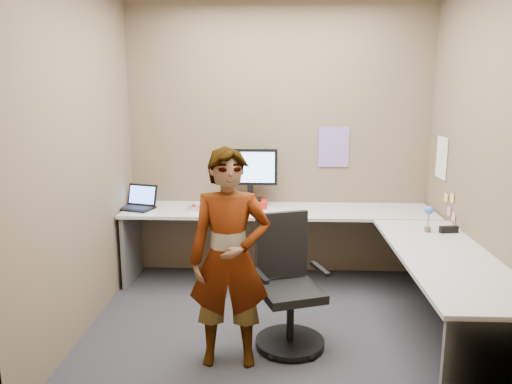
{
  "coord_description": "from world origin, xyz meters",
  "views": [
    {
      "loc": [
        -0.0,
        -3.69,
        1.87
      ],
      "look_at": [
        -0.18,
        0.25,
        1.05
      ],
      "focal_mm": 35.0,
      "sensor_mm": 36.0,
      "label": 1
    }
  ],
  "objects_px": {
    "desk": "(329,243)",
    "office_chair": "(288,294)",
    "person": "(230,259)",
    "monitor": "(250,170)"
  },
  "relations": [
    {
      "from": "desk",
      "to": "office_chair",
      "type": "xyz_separation_m",
      "value": [
        -0.36,
        -0.63,
        -0.2
      ]
    },
    {
      "from": "monitor",
      "to": "office_chair",
      "type": "relative_size",
      "value": 0.55
    },
    {
      "from": "person",
      "to": "monitor",
      "type": "bearing_deg",
      "value": 85.2
    },
    {
      "from": "desk",
      "to": "office_chair",
      "type": "height_order",
      "value": "office_chair"
    },
    {
      "from": "monitor",
      "to": "desk",
      "type": "bearing_deg",
      "value": -44.89
    },
    {
      "from": "monitor",
      "to": "office_chair",
      "type": "distance_m",
      "value": 1.56
    },
    {
      "from": "desk",
      "to": "office_chair",
      "type": "distance_m",
      "value": 0.75
    },
    {
      "from": "person",
      "to": "desk",
      "type": "bearing_deg",
      "value": 46.8
    },
    {
      "from": "office_chair",
      "to": "person",
      "type": "bearing_deg",
      "value": -166.25
    },
    {
      "from": "desk",
      "to": "person",
      "type": "bearing_deg",
      "value": -130.22
    }
  ]
}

